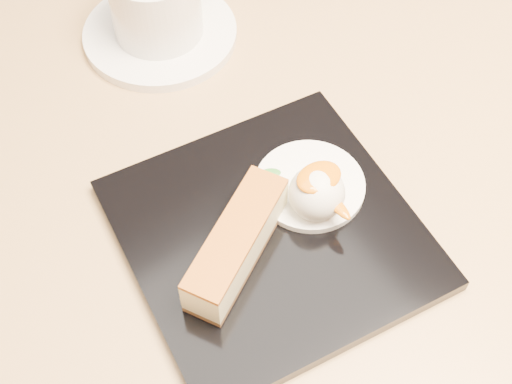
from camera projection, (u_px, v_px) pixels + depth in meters
table at (213, 252)px, 0.74m from camera, size 0.80×0.80×0.72m
dessert_plate at (270, 234)px, 0.56m from camera, size 0.25×0.25×0.01m
cheesecake at (237, 244)px, 0.53m from camera, size 0.12×0.08×0.04m
cream_smear at (310, 185)px, 0.58m from camera, size 0.09×0.09×0.01m
ice_cream_scoop at (317, 193)px, 0.55m from camera, size 0.04×0.04×0.04m
mango_sauce at (319, 177)px, 0.54m from camera, size 0.04×0.03×0.01m
mint_sprig at (263, 179)px, 0.58m from camera, size 0.03×0.02×0.00m
saucer at (160, 34)px, 0.70m from camera, size 0.15×0.15×0.01m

